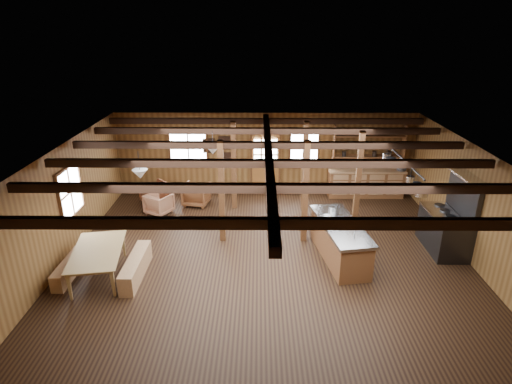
% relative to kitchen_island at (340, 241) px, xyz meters
% --- Properties ---
extents(room, '(10.04, 9.04, 2.84)m').
position_rel_kitchen_island_xyz_m(room, '(-1.80, -0.06, 0.92)').
color(room, black).
rests_on(room, ground).
extents(ceiling_joists, '(9.80, 8.82, 0.18)m').
position_rel_kitchen_island_xyz_m(ceiling_joists, '(-1.80, 0.12, 2.20)').
color(ceiling_joists, black).
rests_on(ceiling_joists, ceiling).
extents(timber_posts, '(3.95, 2.35, 2.80)m').
position_rel_kitchen_island_xyz_m(timber_posts, '(-1.28, 2.02, 0.92)').
color(timber_posts, '#412112').
rests_on(timber_posts, floor).
extents(back_door, '(1.02, 0.08, 2.15)m').
position_rel_kitchen_island_xyz_m(back_door, '(-1.80, 4.39, 0.40)').
color(back_door, brown).
rests_on(back_door, floor).
extents(window_back_left, '(1.32, 0.06, 1.32)m').
position_rel_kitchen_island_xyz_m(window_back_left, '(-4.40, 4.40, 1.12)').
color(window_back_left, white).
rests_on(window_back_left, wall_back).
extents(window_back_right, '(1.02, 0.06, 1.32)m').
position_rel_kitchen_island_xyz_m(window_back_right, '(-0.50, 4.40, 1.12)').
color(window_back_right, white).
rests_on(window_back_right, wall_back).
extents(window_left, '(0.14, 1.24, 1.32)m').
position_rel_kitchen_island_xyz_m(window_left, '(-6.76, 0.44, 1.12)').
color(window_left, white).
rests_on(window_left, wall_back).
extents(notice_boards, '(1.08, 0.03, 0.90)m').
position_rel_kitchen_island_xyz_m(notice_boards, '(-3.30, 4.40, 1.16)').
color(notice_boards, beige).
rests_on(notice_boards, wall_back).
extents(back_counter, '(2.55, 0.60, 2.45)m').
position_rel_kitchen_island_xyz_m(back_counter, '(1.60, 4.15, 0.12)').
color(back_counter, brown).
rests_on(back_counter, floor).
extents(pendant_lamps, '(1.86, 2.36, 0.66)m').
position_rel_kitchen_island_xyz_m(pendant_lamps, '(-4.05, 0.94, 1.77)').
color(pendant_lamps, '#2B2B2E').
rests_on(pendant_lamps, ceiling).
extents(pot_rack, '(0.29, 3.00, 0.45)m').
position_rel_kitchen_island_xyz_m(pot_rack, '(1.41, 0.21, 1.79)').
color(pot_rack, '#2B2B2E').
rests_on(pot_rack, ceiling).
extents(kitchen_island, '(1.26, 2.61, 1.20)m').
position_rel_kitchen_island_xyz_m(kitchen_island, '(0.00, 0.00, 0.00)').
color(kitchen_island, brown).
rests_on(kitchen_island, floor).
extents(step_stool, '(0.48, 0.40, 0.36)m').
position_rel_kitchen_island_xyz_m(step_stool, '(-0.34, 1.62, -0.30)').
color(step_stool, '#956B43').
rests_on(step_stool, floor).
extents(commercial_range, '(0.88, 1.72, 2.12)m').
position_rel_kitchen_island_xyz_m(commercial_range, '(2.84, 0.47, 0.19)').
color(commercial_range, '#2B2B2E').
rests_on(commercial_range, floor).
extents(dining_table, '(1.38, 2.09, 0.68)m').
position_rel_kitchen_island_xyz_m(dining_table, '(-5.70, -0.88, -0.14)').
color(dining_table, olive).
rests_on(dining_table, floor).
extents(bench_wall, '(0.27, 1.46, 0.40)m').
position_rel_kitchen_island_xyz_m(bench_wall, '(-6.45, -0.88, -0.28)').
color(bench_wall, '#956B43').
rests_on(bench_wall, floor).
extents(bench_aisle, '(0.33, 1.75, 0.48)m').
position_rel_kitchen_island_xyz_m(bench_aisle, '(-4.89, -0.88, -0.24)').
color(bench_aisle, '#956B43').
rests_on(bench_aisle, floor).
extents(armchair_a, '(1.07, 1.07, 0.70)m').
position_rel_kitchen_island_xyz_m(armchair_a, '(-5.44, 3.53, -0.13)').
color(armchair_a, brown).
rests_on(armchair_a, floor).
extents(armchair_b, '(0.90, 0.91, 0.72)m').
position_rel_kitchen_island_xyz_m(armchair_b, '(-4.05, 3.37, -0.12)').
color(armchair_b, brown).
rests_on(armchair_b, floor).
extents(armchair_c, '(0.97, 0.97, 0.65)m').
position_rel_kitchen_island_xyz_m(armchair_c, '(-5.11, 2.67, -0.15)').
color(armchair_c, '#956143').
rests_on(armchair_c, floor).
extents(counter_pot, '(0.27, 0.27, 0.16)m').
position_rel_kitchen_island_xyz_m(counter_pot, '(-0.06, 0.73, 0.54)').
color(counter_pot, silver).
rests_on(counter_pot, kitchen_island).
extents(bowl, '(0.36, 0.36, 0.07)m').
position_rel_kitchen_island_xyz_m(bowl, '(-0.31, 0.32, 0.50)').
color(bowl, silver).
rests_on(bowl, kitchen_island).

